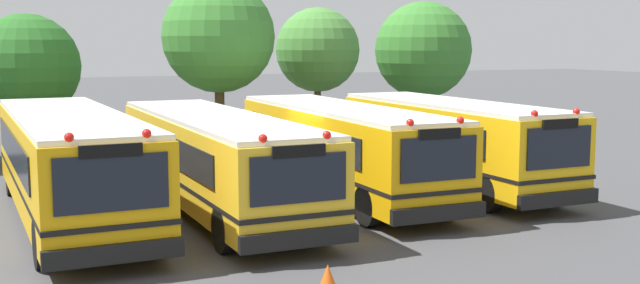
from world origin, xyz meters
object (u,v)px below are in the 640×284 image
school_bus_0 (70,161)px  school_bus_1 (215,157)px  tree_1 (28,68)px  tree_2 (216,37)px  school_bus_3 (451,141)px  school_bus_2 (341,146)px  tree_3 (317,48)px  tree_4 (422,49)px  traffic_cone (328,282)px

school_bus_0 → school_bus_1: school_bus_0 is taller
tree_1 → tree_2: size_ratio=0.81×
school_bus_3 → tree_2: bearing=-62.5°
school_bus_1 → tree_2: tree_2 is taller
tree_2 → school_bus_3: bearing=-61.7°
school_bus_2 → tree_1: tree_1 is taller
tree_3 → tree_2: bearing=-162.0°
school_bus_1 → school_bus_3: bearing=-179.8°
tree_4 → traffic_cone: bearing=-125.3°
school_bus_0 → tree_4: tree_4 is taller
school_bus_1 → school_bus_2: bearing=-174.1°
tree_3 → traffic_cone: size_ratio=9.46×
school_bus_2 → tree_3: tree_3 is taller
school_bus_3 → tree_4: size_ratio=1.57×
tree_2 → traffic_cone: bearing=-100.2°
school_bus_3 → traffic_cone: size_ratio=15.65×
school_bus_3 → traffic_cone: bearing=45.2°
tree_2 → traffic_cone: (-2.98, -16.56, -4.24)m
school_bus_1 → tree_1: (-3.88, 10.25, 2.08)m
school_bus_2 → school_bus_3: size_ratio=1.11×
school_bus_2 → tree_4: 12.92m
tree_1 → tree_3: 11.30m
school_bus_2 → tree_1: size_ratio=1.98×
school_bus_0 → school_bus_3: 10.94m
school_bus_1 → traffic_cone: (-0.31, -7.80, -1.08)m
school_bus_1 → school_bus_2: 3.88m
school_bus_0 → school_bus_1: 3.63m
tree_1 → tree_3: bearing=0.2°
tree_1 → traffic_cone: tree_1 is taller
school_bus_0 → tree_1: (-0.27, 9.88, 2.00)m
traffic_cone → school_bus_1: bearing=87.7°
traffic_cone → tree_1: bearing=101.2°
school_bus_1 → traffic_cone: bearing=87.3°
school_bus_3 → traffic_cone: school_bus_3 is taller
school_bus_2 → tree_2: bearing=-81.3°
school_bus_1 → tree_2: 9.69m
school_bus_0 → school_bus_2: 7.47m
school_bus_0 → tree_2: (6.28, 8.39, 3.08)m
tree_4 → school_bus_3: bearing=-116.5°
tree_1 → tree_3: tree_3 is taller
tree_4 → school_bus_2: bearing=-131.5°
school_bus_0 → school_bus_3: bearing=177.2°
school_bus_3 → school_bus_0: bearing=-2.2°
tree_1 → tree_4: (16.11, -0.34, 0.58)m
school_bus_3 → tree_2: size_ratio=1.43×
school_bus_0 → tree_3: 15.06m
school_bus_1 → tree_2: size_ratio=1.73×
tree_2 → school_bus_0: bearing=-126.8°
tree_1 → tree_4: tree_4 is taller
tree_1 → tree_4: size_ratio=0.88×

